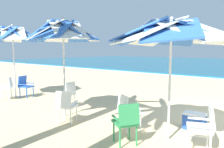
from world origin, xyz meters
name	(u,v)px	position (x,y,z in m)	size (l,w,h in m)	color
beach_umbrella_0	(171,33)	(-1.02, -2.17, 2.22)	(2.53, 2.53, 2.55)	silver
plastic_chair_0	(128,110)	(-1.96, -2.32, 0.50)	(0.59, 0.61, 0.87)	white
plastic_chair_1	(126,121)	(-1.57, -2.94, 0.50)	(0.62, 0.61, 0.87)	#2D8C4C
plastic_chair_2	(203,125)	(-0.31, -2.24, 0.50)	(0.59, 0.57, 0.87)	white
beach_umbrella_1	(63,32)	(-3.99, -2.52, 2.38)	(2.05, 2.05, 2.79)	silver
plastic_chair_3	(66,105)	(-3.48, -2.89, 0.50)	(0.58, 0.60, 0.87)	white
plastic_chair_4	(68,93)	(-4.61, -1.91, 0.50)	(0.51, 0.49, 0.87)	white
beach_umbrella_2	(13,35)	(-7.50, -2.21, 2.47)	(2.09, 2.09, 2.88)	silver
plastic_chair_5	(25,85)	(-7.19, -1.97, 0.50)	(0.58, 0.55, 0.87)	blue
plastic_chair_6	(7,87)	(-7.33, -2.62, 0.50)	(0.63, 0.63, 0.87)	white
cooler_box	(194,121)	(-0.77, -1.24, 0.20)	(0.50, 0.34, 0.40)	blue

